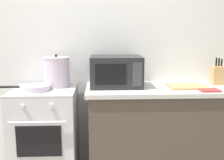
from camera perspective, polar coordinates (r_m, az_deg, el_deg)
name	(u,v)px	position (r m, az deg, el deg)	size (l,w,h in m)	color
back_wall	(111,51)	(2.93, -0.29, 6.12)	(4.40, 0.10, 2.50)	silver
lower_cabinet_right	(171,134)	(2.86, 12.35, -10.94)	(1.64, 0.56, 0.88)	#4C4238
countertop_right	(173,89)	(2.73, 12.72, -1.89)	(1.70, 0.60, 0.04)	beige
stove	(46,135)	(2.79, -13.67, -11.08)	(0.60, 0.64, 0.92)	silver
stock_pot	(57,72)	(2.73, -11.51, 1.71)	(0.34, 0.26, 0.32)	silver
frying_pan	(35,88)	(2.61, -15.89, -1.56)	(0.47, 0.27, 0.05)	silver
microwave	(116,72)	(2.66, 0.83, 1.79)	(0.50, 0.37, 0.30)	#232326
cutting_board	(187,86)	(2.74, 15.47, -1.32)	(0.36, 0.26, 0.02)	tan
knife_block	(218,75)	(2.98, 21.34, 1.00)	(0.13, 0.10, 0.27)	tan
oven_mitt	(209,90)	(2.65, 19.70, -2.00)	(0.18, 0.14, 0.02)	#993333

